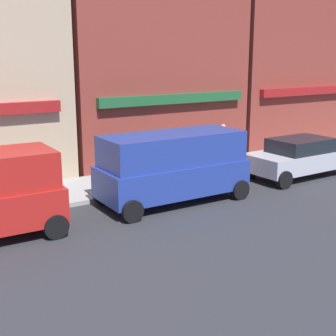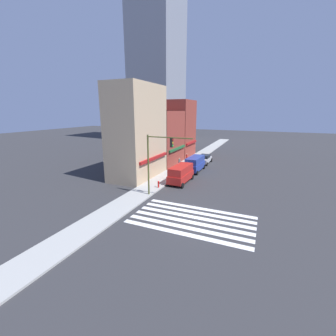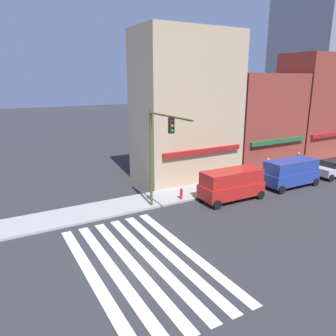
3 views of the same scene
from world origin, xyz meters
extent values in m
plane|color=#2D2D30|center=(0.00, 0.00, 0.00)|extent=(200.00, 200.00, 0.00)
cube|color=#9E9E99|center=(0.00, 7.50, 0.07)|extent=(120.00, 3.00, 0.15)
cube|color=silver|center=(-2.58, 0.00, 0.00)|extent=(0.57, 10.80, 0.01)
cube|color=silver|center=(-1.55, 0.00, 0.00)|extent=(0.57, 10.80, 0.01)
cube|color=silver|center=(-0.52, 0.00, 0.00)|extent=(0.57, 10.80, 0.01)
cube|color=silver|center=(0.52, 0.00, 0.00)|extent=(0.57, 10.80, 0.01)
cube|color=silver|center=(1.55, 0.00, 0.00)|extent=(0.57, 10.80, 0.01)
cube|color=silver|center=(2.58, 0.00, 0.00)|extent=(0.57, 10.80, 0.01)
cube|color=tan|center=(9.98, 11.50, 6.53)|extent=(9.27, 5.00, 13.06)
cube|color=maroon|center=(9.98, 8.85, 3.00)|extent=(7.88, 0.30, 0.40)
cube|color=maroon|center=(19.07, 11.50, 4.74)|extent=(8.49, 5.00, 9.48)
cube|color=#1E592D|center=(19.07, 8.85, 3.00)|extent=(7.21, 0.30, 0.40)
cube|color=maroon|center=(27.15, 11.50, 5.82)|extent=(7.17, 5.00, 11.63)
cube|color=maroon|center=(27.15, 8.85, 3.00)|extent=(6.10, 0.30, 0.40)
cylinder|color=#474C1E|center=(3.75, 6.40, 3.49)|extent=(0.18, 0.18, 6.98)
cylinder|color=#474C1E|center=(3.75, 3.85, 6.78)|extent=(0.12, 5.09, 0.12)
cube|color=black|center=(3.75, 3.60, 6.26)|extent=(0.32, 0.24, 0.95)
sphere|color=red|center=(3.75, 3.47, 6.55)|extent=(0.18, 0.18, 0.18)
sphere|color=#EAAD14|center=(3.75, 3.47, 6.25)|extent=(0.18, 0.18, 0.18)
sphere|color=green|center=(3.75, 3.47, 5.95)|extent=(0.18, 0.18, 0.18)
cube|color=#B21E19|center=(9.70, 4.70, 0.84)|extent=(5.05, 2.12, 1.00)
cube|color=#B21E19|center=(9.70, 4.70, 1.84)|extent=(4.79, 1.95, 1.00)
cylinder|color=black|center=(7.61, 5.70, 0.34)|extent=(0.68, 0.22, 0.68)
cylinder|color=black|center=(7.61, 3.70, 0.34)|extent=(0.68, 0.22, 0.68)
cylinder|color=black|center=(11.79, 5.70, 0.34)|extent=(0.68, 0.22, 0.68)
cylinder|color=black|center=(11.79, 3.70, 0.34)|extent=(0.68, 0.22, 0.68)
cube|color=navy|center=(16.21, 4.70, 0.84)|extent=(5.03, 2.08, 1.00)
cube|color=navy|center=(16.21, 4.70, 1.84)|extent=(4.78, 1.92, 1.00)
cylinder|color=black|center=(14.12, 5.70, 0.34)|extent=(0.68, 0.22, 0.68)
cylinder|color=black|center=(14.12, 3.70, 0.34)|extent=(0.68, 0.22, 0.68)
cylinder|color=black|center=(18.30, 5.70, 0.34)|extent=(0.68, 0.22, 0.68)
cylinder|color=black|center=(18.30, 3.70, 0.34)|extent=(0.68, 0.22, 0.68)
cube|color=#B7B7BC|center=(22.33, 4.70, 0.69)|extent=(4.41, 1.83, 0.70)
cube|color=black|center=(22.33, 4.70, 1.31)|extent=(2.43, 1.67, 0.55)
cylinder|color=black|center=(20.54, 5.60, 0.34)|extent=(0.68, 0.22, 0.68)
cylinder|color=black|center=(20.54, 3.80, 0.34)|extent=(0.68, 0.22, 0.68)
cylinder|color=#23232D|center=(16.34, 7.43, 0.57)|extent=(0.26, 0.26, 0.85)
cylinder|color=slate|center=(16.34, 7.43, 1.35)|extent=(0.32, 0.32, 0.70)
sphere|color=tan|center=(16.34, 7.43, 1.81)|extent=(0.22, 0.22, 0.22)
cylinder|color=#23232D|center=(20.76, 7.66, 0.57)|extent=(0.26, 0.26, 0.85)
cylinder|color=red|center=(20.76, 7.66, 1.35)|extent=(0.32, 0.32, 0.70)
sphere|color=tan|center=(20.76, 7.66, 1.81)|extent=(0.22, 0.22, 0.22)
cylinder|color=red|center=(6.28, 6.40, 0.47)|extent=(0.20, 0.20, 0.65)
sphere|color=red|center=(6.28, 6.40, 0.87)|extent=(0.24, 0.24, 0.24)
camera|label=1|loc=(7.91, -7.84, 4.81)|focal=50.00mm
camera|label=2|loc=(-17.71, -5.36, 9.46)|focal=24.00mm
camera|label=3|loc=(-6.17, -13.39, 8.98)|focal=35.00mm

